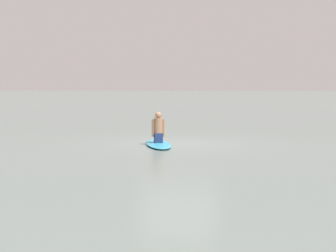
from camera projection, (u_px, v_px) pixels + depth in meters
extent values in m
plane|color=slate|center=(178.00, 144.00, 17.14)|extent=(400.00, 400.00, 0.00)
ellipsoid|color=#339EC6|center=(158.00, 144.00, 16.69)|extent=(2.95, 1.62, 0.09)
cube|color=navy|center=(158.00, 138.00, 16.67)|extent=(0.38, 0.34, 0.29)
cylinder|color=#9E7051|center=(158.00, 126.00, 16.65)|extent=(0.35, 0.35, 0.49)
sphere|color=#9E7051|center=(158.00, 115.00, 16.62)|extent=(0.19, 0.19, 0.19)
cylinder|color=#9E7051|center=(164.00, 128.00, 16.67)|extent=(0.10, 0.10, 0.54)
cylinder|color=#9E7051|center=(153.00, 128.00, 16.63)|extent=(0.10, 0.10, 0.54)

